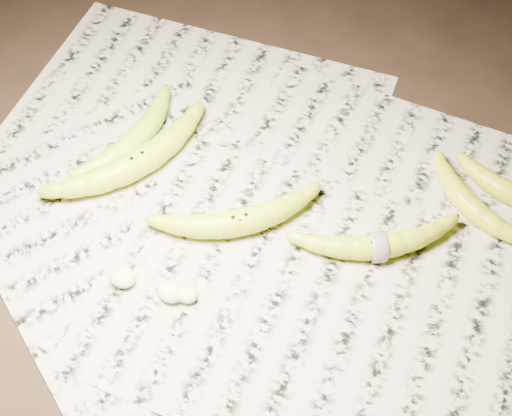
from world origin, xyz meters
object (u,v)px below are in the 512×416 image
at_px(banana_left_b, 136,138).
at_px(banana_upper_a, 470,204).
at_px(banana_taped, 378,245).
at_px(banana_center, 239,221).
at_px(banana_left_a, 137,162).

distance_m(banana_left_b, banana_upper_a, 0.49).
relative_size(banana_left_b, banana_taped, 0.90).
bearing_deg(banana_upper_a, banana_left_b, -137.46).
relative_size(banana_center, banana_taped, 1.02).
distance_m(banana_left_a, banana_center, 0.18).
distance_m(banana_left_b, banana_taped, 0.39).
height_order(banana_center, banana_taped, banana_center).
xyz_separation_m(banana_taped, banana_upper_a, (0.09, 0.12, -0.00)).
relative_size(banana_left_a, banana_taped, 1.17).
height_order(banana_center, banana_upper_a, banana_center).
relative_size(banana_left_a, banana_left_b, 1.30).
bearing_deg(banana_taped, banana_left_b, 143.89).
xyz_separation_m(banana_center, banana_taped, (0.18, 0.05, -0.00)).
height_order(banana_left_a, banana_taped, banana_left_a).
xyz_separation_m(banana_left_a, banana_center, (0.18, -0.02, -0.00)).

